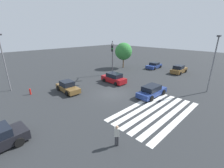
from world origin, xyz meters
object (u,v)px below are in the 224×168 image
object	(u,v)px
car_3	(114,78)
street_light_pole_a	(3,58)
car_1	(68,87)
car_2	(152,91)
traffic_signal_mast	(112,51)
pedestrian	(117,135)
street_light_pole_b	(214,59)
car_4	(154,66)
fire_hydrant	(30,92)
tree_corner_a	(124,51)
car_0	(179,69)

from	to	relation	value
car_3	street_light_pole_a	size ratio (longest dim) A/B	0.57
car_1	car_2	distance (m)	11.63
car_2	street_light_pole_a	xyz separation A→B (m)	(-12.85, 15.37, 4.01)
car_1	car_2	size ratio (longest dim) A/B	0.92
traffic_signal_mast	pedestrian	bearing A→B (deg)	1.39
car_2	pedestrian	world-z (taller)	pedestrian
street_light_pole_a	street_light_pole_b	xyz separation A→B (m)	(19.74, -20.12, -0.08)
car_2	car_3	world-z (taller)	car_3
car_4	street_light_pole_b	distance (m)	15.84
traffic_signal_mast	car_4	size ratio (longest dim) A/B	1.45
street_light_pole_a	fire_hydrant	bearing A→B (deg)	-66.15
car_3	tree_corner_a	size ratio (longest dim) A/B	0.76
street_light_pole_a	car_4	bearing A→B (deg)	-14.18
car_4	street_light_pole_a	bearing A→B (deg)	-16.02
street_light_pole_b	tree_corner_a	xyz separation A→B (m)	(3.16, 18.61, -0.78)
car_2	pedestrian	size ratio (longest dim) A/B	2.76
street_light_pole_a	street_light_pole_b	size ratio (longest dim) A/B	1.02
street_light_pole_b	car_4	bearing A→B (deg)	59.00
car_1	tree_corner_a	xyz separation A→B (m)	(17.17, 4.66, 3.15)
car_4	pedestrian	distance (m)	27.30
traffic_signal_mast	car_2	world-z (taller)	traffic_signal_mast
car_0	car_1	distance (m)	22.68
pedestrian	street_light_pole_a	distance (m)	19.11
traffic_signal_mast	street_light_pole_a	distance (m)	16.10
car_1	car_4	size ratio (longest dim) A/B	0.97
car_3	fire_hydrant	distance (m)	12.51
car_4	street_light_pole_a	xyz separation A→B (m)	(-27.63, 6.98, 4.08)
car_2	pedestrian	distance (m)	10.45
pedestrian	car_2	bearing A→B (deg)	-29.96
traffic_signal_mast	pedestrian	world-z (taller)	traffic_signal_mast
street_light_pole_b	tree_corner_a	distance (m)	18.89
car_1	car_4	bearing A→B (deg)	89.28
street_light_pole_a	car_1	bearing A→B (deg)	-47.14
traffic_signal_mast	street_light_pole_b	size ratio (longest dim) A/B	0.85
car_0	tree_corner_a	size ratio (longest dim) A/B	0.82
car_3	tree_corner_a	world-z (taller)	tree_corner_a
street_light_pole_b	tree_corner_a	size ratio (longest dim) A/B	1.32
pedestrian	fire_hydrant	bearing A→B (deg)	47.59
car_2	street_light_pole_a	bearing A→B (deg)	131.01
car_2	tree_corner_a	distance (m)	17.40
car_2	tree_corner_a	size ratio (longest dim) A/B	0.82
tree_corner_a	fire_hydrant	xyz separation A→B (m)	(-21.33, -2.03, -3.42)
pedestrian	tree_corner_a	xyz separation A→B (m)	(20.00, 17.00, 2.88)
traffic_signal_mast	tree_corner_a	distance (m)	9.00
tree_corner_a	street_light_pole_a	bearing A→B (deg)	176.22
car_0	fire_hydrant	bearing A→B (deg)	158.91
traffic_signal_mast	street_light_pole_a	size ratio (longest dim) A/B	0.83
car_3	car_4	size ratio (longest dim) A/B	0.99
car_3	street_light_pole_a	xyz separation A→B (m)	(-13.29, 7.89, 3.95)
traffic_signal_mast	car_3	xyz separation A→B (m)	(-1.73, -2.12, -4.10)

